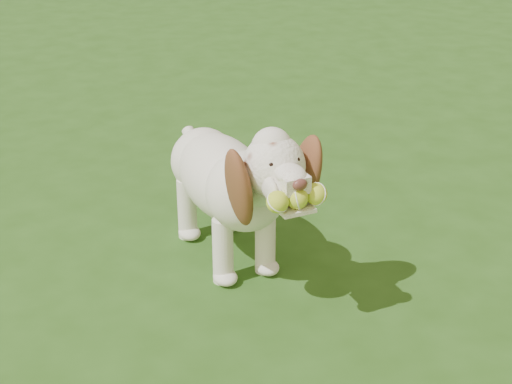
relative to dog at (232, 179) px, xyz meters
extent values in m
plane|color=#244915|center=(-0.43, 0.38, -0.36)|extent=(80.00, 80.00, 0.00)
ellipsoid|color=white|center=(-0.02, 0.09, -0.03)|extent=(0.43, 0.63, 0.30)
ellipsoid|color=white|center=(0.03, -0.12, 0.00)|extent=(0.36, 0.36, 0.30)
ellipsoid|color=white|center=(-0.07, 0.28, -0.04)|extent=(0.33, 0.33, 0.27)
cylinder|color=white|center=(0.06, -0.23, 0.08)|extent=(0.21, 0.27, 0.23)
sphere|color=white|center=(0.09, -0.34, 0.19)|extent=(0.25, 0.25, 0.21)
sphere|color=white|center=(0.08, -0.32, 0.25)|extent=(0.16, 0.16, 0.14)
cube|color=white|center=(0.12, -0.45, 0.19)|extent=(0.11, 0.14, 0.06)
ellipsoid|color=#592D28|center=(0.13, -0.51, 0.20)|extent=(0.06, 0.04, 0.04)
cube|color=white|center=(0.12, -0.46, 0.11)|extent=(0.14, 0.15, 0.01)
ellipsoid|color=brown|center=(-0.03, -0.36, 0.13)|extent=(0.14, 0.22, 0.32)
ellipsoid|color=brown|center=(0.20, -0.30, 0.13)|extent=(0.16, 0.19, 0.32)
cylinder|color=white|center=(-0.10, 0.40, -0.01)|extent=(0.09, 0.15, 0.11)
cylinder|color=white|center=(-0.06, -0.12, -0.23)|extent=(0.10, 0.10, 0.26)
cylinder|color=white|center=(0.11, -0.08, -0.23)|extent=(0.10, 0.10, 0.26)
cylinder|color=white|center=(-0.15, 0.25, -0.23)|extent=(0.10, 0.10, 0.26)
cylinder|color=white|center=(0.02, 0.29, -0.23)|extent=(0.10, 0.10, 0.26)
sphere|color=#D9DE3C|center=(0.06, -0.51, 0.15)|extent=(0.09, 0.09, 0.07)
sphere|color=#D9DE3C|center=(0.13, -0.50, 0.15)|extent=(0.09, 0.09, 0.07)
sphere|color=#D9DE3C|center=(0.19, -0.48, 0.15)|extent=(0.09, 0.09, 0.07)
camera|label=1|loc=(-0.39, -2.62, 1.22)|focal=55.00mm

